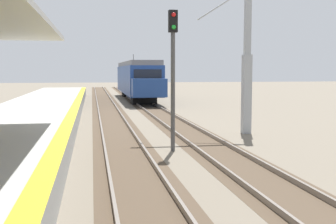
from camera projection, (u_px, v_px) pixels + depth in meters
name	position (u px, v px, depth m)	size (l,w,h in m)	color
track_pair_nearest_platform	(120.00, 139.00, 19.12)	(2.34, 120.00, 0.16)	#4C3D2D
track_pair_middle	(196.00, 137.00, 19.69)	(2.34, 120.00, 0.16)	#4C3D2D
approaching_train	(137.00, 78.00, 44.87)	(2.93, 19.60, 4.76)	navy
rail_signal_post	(173.00, 65.00, 16.24)	(0.32, 0.34, 5.20)	#4C4C4C
catenary_pylon_far_side	(241.00, 58.00, 20.76)	(5.00, 0.40, 7.50)	#9EA3A8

